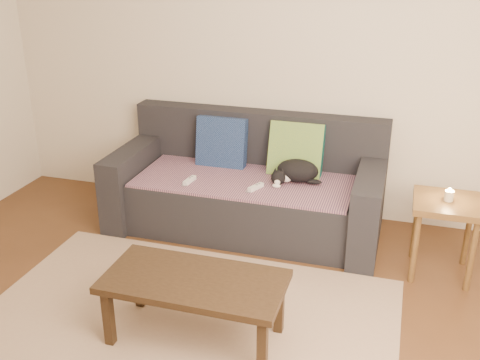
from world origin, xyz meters
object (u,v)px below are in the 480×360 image
Objects in this scene: wii_remote_a at (190,180)px; coffee_table at (194,286)px; wii_remote_b at (256,187)px; cat at (296,171)px; side_table at (446,214)px; sofa at (248,190)px.

coffee_table is at bearing -149.42° from wii_remote_a.
cat is at bearing -22.85° from wii_remote_b.
wii_remote_b is at bearing 177.44° from side_table.
wii_remote_a is 1.30m from coffee_table.
side_table is (1.85, -0.04, -0.00)m from wii_remote_a.
wii_remote_a is 1.85m from side_table.
sofa is 2.08× the size of coffee_table.
side_table reaches higher than wii_remote_a.
side_table is 0.54× the size of coffee_table.
sofa is at bearing -46.64° from wii_remote_a.
cat is at bearing -63.68° from wii_remote_a.
wii_remote_b is (-0.25, -0.24, -0.07)m from cat.
side_table is (1.08, -0.30, -0.07)m from cat.
coffee_table is (-0.27, -1.45, -0.17)m from cat.
sofa reaches higher than wii_remote_b.
sofa reaches higher than side_table.
wii_remote_a is 0.15× the size of coffee_table.
coffee_table is (-1.35, -1.16, -0.10)m from side_table.
wii_remote_b is 1.22m from coffee_table.
wii_remote_a is 0.27× the size of side_table.
cat is 2.58× the size of wii_remote_a.
wii_remote_b is at bearing -146.78° from cat.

